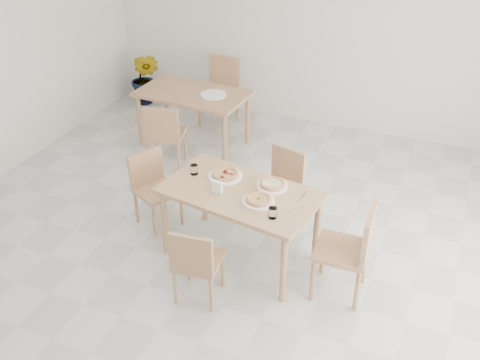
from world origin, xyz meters
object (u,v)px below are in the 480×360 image
at_px(chair_north, 282,181).
at_px(plate_pepperoni, 225,176).
at_px(chair_east, 352,246).
at_px(potted_plant, 145,78).
at_px(plate_empty, 213,95).
at_px(chair_south, 195,261).
at_px(pizza_margherita, 258,199).
at_px(pizza_mushroom, 272,184).
at_px(plate_mushroom, 272,186).
at_px(napkin_holder, 217,187).
at_px(second_table, 193,99).
at_px(main_table, 240,199).
at_px(chair_west, 153,184).
at_px(tumbler_a, 273,213).
at_px(tumbler_b, 194,170).
at_px(chair_back_s, 164,132).
at_px(chair_back_n, 221,86).
at_px(plate_margherita, 258,201).

height_order(chair_north, plate_pepperoni, chair_north).
xyz_separation_m(chair_east, potted_plant, (-3.84, 2.99, -0.12)).
height_order(plate_empty, potted_plant, potted_plant).
relative_size(chair_south, pizza_margherita, 2.69).
xyz_separation_m(chair_north, plate_empty, (-1.32, 1.18, 0.29)).
distance_m(plate_pepperoni, pizza_margherita, 0.53).
bearing_deg(chair_south, plate_empty, -74.81).
bearing_deg(pizza_mushroom, chair_south, -111.53).
bearing_deg(plate_mushroom, napkin_holder, -145.44).
bearing_deg(plate_mushroom, pizza_margherita, -95.21).
xyz_separation_m(pizza_margherita, second_table, (-1.68, 2.03, -0.12)).
relative_size(main_table, pizza_margherita, 5.34).
bearing_deg(chair_south, chair_west, -50.72).
bearing_deg(napkin_holder, tumbler_a, -12.51).
height_order(plate_pepperoni, tumbler_b, tumbler_b).
distance_m(chair_west, pizza_mushroom, 1.35).
bearing_deg(plate_mushroom, chair_west, 179.22).
bearing_deg(pizza_margherita, plate_pepperoni, 147.76).
bearing_deg(chair_south, second_table, -69.59).
xyz_separation_m(chair_east, chair_back_s, (-2.58, 1.33, -0.03)).
relative_size(chair_west, chair_back_n, 0.86).
distance_m(main_table, chair_north, 0.80).
bearing_deg(main_table, plate_mushroom, 45.67).
relative_size(pizza_mushroom, napkin_holder, 2.12).
distance_m(chair_back_s, potted_plant, 2.08).
bearing_deg(plate_empty, chair_west, -86.41).
distance_m(chair_south, tumbler_b, 1.00).
bearing_deg(plate_pepperoni, tumbler_a, -35.36).
bearing_deg(napkin_holder, main_table, 34.80).
bearing_deg(chair_back_n, chair_west, -80.46).
xyz_separation_m(plate_margherita, chair_back_n, (-1.65, 2.84, -0.22)).
bearing_deg(main_table, plate_margherita, -16.79).
xyz_separation_m(second_table, chair_back_s, (-0.03, -0.71, -0.16)).
xyz_separation_m(chair_north, tumbler_a, (0.26, -1.04, 0.33)).
height_order(chair_north, potted_plant, potted_plant).
bearing_deg(tumbler_b, plate_mushroom, 5.21).
distance_m(chair_south, plate_pepperoni, 0.96).
distance_m(plate_margherita, tumbler_a, 0.27).
bearing_deg(plate_mushroom, potted_plant, 138.12).
xyz_separation_m(chair_south, plate_empty, (-1.06, 2.65, 0.31)).
relative_size(plate_pepperoni, chair_back_s, 0.38).
relative_size(main_table, napkin_holder, 12.43).
bearing_deg(chair_south, plate_margherita, -124.90).
relative_size(main_table, plate_pepperoni, 4.70).
xyz_separation_m(plate_mushroom, pizza_margherita, (-0.03, -0.29, 0.02)).
bearing_deg(tumbler_b, chair_east, -8.23).
height_order(plate_pepperoni, potted_plant, potted_plant).
distance_m(plate_margherita, plate_mushroom, 0.29).
bearing_deg(chair_east, napkin_holder, -92.39).
bearing_deg(pizza_margherita, potted_plant, 134.92).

